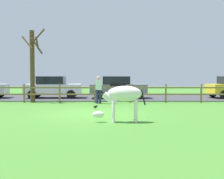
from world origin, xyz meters
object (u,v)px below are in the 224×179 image
bare_tree (31,64)px  crow_on_grass (94,107)px  parked_car_white (51,87)px  parked_car_grey (116,87)px  visitor_near_fence (97,88)px  zebra (121,97)px

bare_tree → crow_on_grass: bearing=-41.2°
parked_car_white → parked_car_grey: bearing=-2.6°
crow_on_grass → parked_car_white: parked_car_white is taller
parked_car_white → visitor_near_fence: visitor_near_fence is taller
zebra → visitor_near_fence: visitor_near_fence is taller
bare_tree → visitor_near_fence: (4.13, -0.80, -1.49)m
bare_tree → parked_car_white: bare_tree is taller
bare_tree → visitor_near_fence: size_ratio=2.81×
parked_car_white → parked_car_grey: (4.67, -0.21, 0.00)m
bare_tree → parked_car_white: (0.66, 2.85, -1.56)m
crow_on_grass → parked_car_grey: 6.40m
parked_car_white → bare_tree: bearing=-103.0°
bare_tree → zebra: bare_tree is taller
zebra → parked_car_grey: (0.03, 10.15, -0.08)m
visitor_near_fence → bare_tree: bearing=169.1°
visitor_near_fence → parked_car_white: bearing=133.6°
zebra → crow_on_grass: size_ratio=9.00×
crow_on_grass → parked_car_grey: (1.22, 6.24, 0.72)m
parked_car_white → visitor_near_fence: size_ratio=2.47×
parked_car_white → visitor_near_fence: 5.04m
zebra → crow_on_grass: bearing=107.0°
zebra → bare_tree: bearing=125.2°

